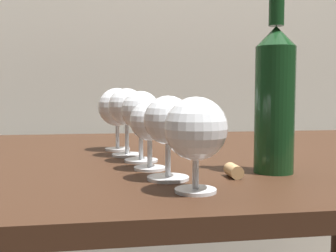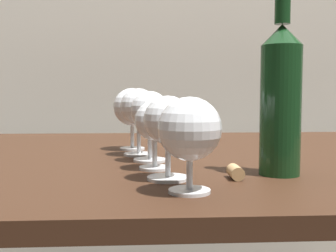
% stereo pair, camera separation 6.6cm
% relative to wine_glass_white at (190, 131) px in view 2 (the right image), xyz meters
% --- Properties ---
extents(back_wall, '(5.00, 0.08, 2.60)m').
position_rel_wine_glass_white_xyz_m(back_wall, '(0.08, 1.23, 0.44)').
color(back_wall, beige).
rests_on(back_wall, ground_plane).
extents(dining_table, '(1.43, 0.99, 0.77)m').
position_rel_wine_glass_white_xyz_m(dining_table, '(0.08, 0.38, -0.17)').
color(dining_table, '#382114').
rests_on(dining_table, ground_plane).
extents(wine_glass_white, '(0.09, 0.09, 0.13)m').
position_rel_wine_glass_white_xyz_m(wine_glass_white, '(0.00, 0.00, 0.00)').
color(wine_glass_white, white).
rests_on(wine_glass_white, dining_table).
extents(wine_glass_cabernet, '(0.08, 0.08, 0.13)m').
position_rel_wine_glass_white_xyz_m(wine_glass_cabernet, '(-0.02, 0.09, 0.01)').
color(wine_glass_cabernet, white).
rests_on(wine_glass_cabernet, dining_table).
extents(wine_glass_pinot, '(0.07, 0.07, 0.13)m').
position_rel_wine_glass_white_xyz_m(wine_glass_pinot, '(-0.04, 0.18, -0.00)').
color(wine_glass_pinot, white).
rests_on(wine_glass_pinot, dining_table).
extents(wine_glass_port, '(0.08, 0.08, 0.14)m').
position_rel_wine_glass_white_xyz_m(wine_glass_port, '(-0.05, 0.27, 0.01)').
color(wine_glass_port, white).
rests_on(wine_glass_port, dining_table).
extents(wine_glass_chardonnay, '(0.08, 0.08, 0.15)m').
position_rel_wine_glass_white_xyz_m(wine_glass_chardonnay, '(-0.07, 0.35, 0.02)').
color(wine_glass_chardonnay, white).
rests_on(wine_glass_chardonnay, dining_table).
extents(wine_glass_merlot, '(0.09, 0.09, 0.15)m').
position_rel_wine_glass_white_xyz_m(wine_glass_merlot, '(-0.09, 0.45, 0.02)').
color(wine_glass_merlot, white).
rests_on(wine_glass_merlot, dining_table).
extents(wine_bottle, '(0.07, 0.07, 0.33)m').
position_rel_wine_glass_white_xyz_m(wine_bottle, '(0.17, 0.12, 0.05)').
color(wine_bottle, '#143819').
rests_on(wine_bottle, dining_table).
extents(cork, '(0.02, 0.04, 0.02)m').
position_rel_wine_glass_white_xyz_m(cork, '(0.08, 0.09, -0.08)').
color(cork, tan).
rests_on(cork, dining_table).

